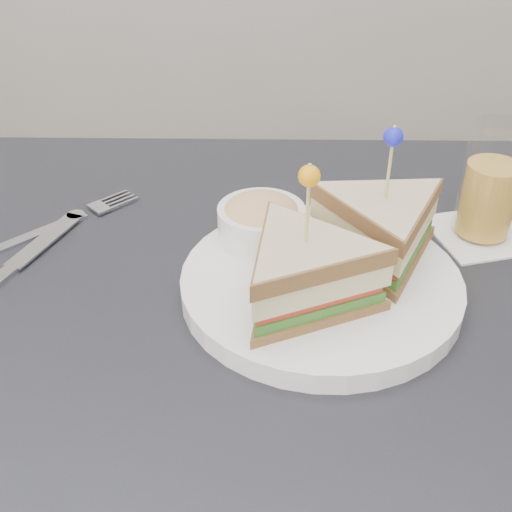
# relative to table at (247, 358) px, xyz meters

# --- Properties ---
(table) EXTENTS (0.80, 0.80, 0.75)m
(table) POSITION_rel_table_xyz_m (0.00, 0.00, 0.00)
(table) COLOR black
(table) RESTS_ON ground
(plate_meal) EXTENTS (0.33, 0.31, 0.17)m
(plate_meal) POSITION_rel_table_xyz_m (0.08, 0.02, 0.12)
(plate_meal) COLOR white
(plate_meal) RESTS_ON table
(cutlery_fork) EXTENTS (0.16, 0.15, 0.01)m
(cutlery_fork) POSITION_rel_table_xyz_m (-0.22, 0.15, 0.08)
(cutlery_fork) COLOR silver
(cutlery_fork) RESTS_ON table
(cutlery_knife) EXTENTS (0.09, 0.21, 0.01)m
(cutlery_knife) POSITION_rel_table_xyz_m (-0.25, 0.06, 0.08)
(cutlery_knife) COLOR silver
(cutlery_knife) RESTS_ON table
(drink_set) EXTENTS (0.13, 0.13, 0.14)m
(drink_set) POSITION_rel_table_xyz_m (0.27, 0.13, 0.14)
(drink_set) COLOR white
(drink_set) RESTS_ON table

